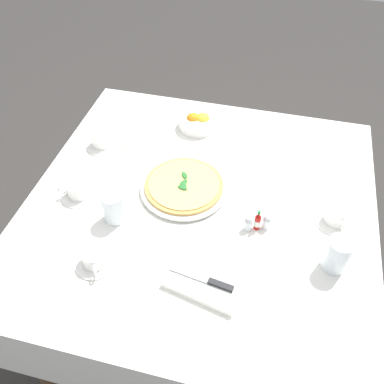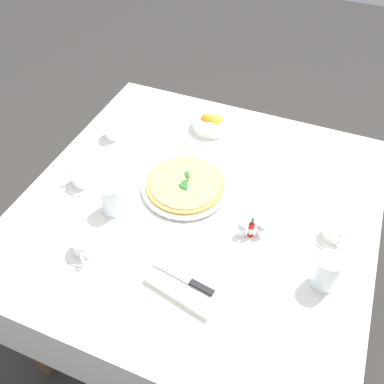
# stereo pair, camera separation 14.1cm
# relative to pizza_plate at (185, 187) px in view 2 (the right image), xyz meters

# --- Properties ---
(ground_plane) EXTENTS (8.00, 8.00, 0.00)m
(ground_plane) POSITION_rel_pizza_plate_xyz_m (-0.07, 0.04, -0.77)
(ground_plane) COLOR #33302D
(dining_table) EXTENTS (1.17, 1.17, 0.75)m
(dining_table) POSITION_rel_pizza_plate_xyz_m (-0.07, 0.04, -0.14)
(dining_table) COLOR white
(dining_table) RESTS_ON ground_plane
(pizza_plate) EXTENTS (0.31, 0.31, 0.02)m
(pizza_plate) POSITION_rel_pizza_plate_xyz_m (0.00, 0.00, 0.00)
(pizza_plate) COLOR white
(pizza_plate) RESTS_ON dining_table
(pizza) EXTENTS (0.28, 0.28, 0.02)m
(pizza) POSITION_rel_pizza_plate_xyz_m (0.00, -0.00, 0.01)
(pizza) COLOR tan
(pizza) RESTS_ON pizza_plate
(coffee_cup_back_corner) EXTENTS (0.13, 0.13, 0.06)m
(coffee_cup_back_corner) POSITION_rel_pizza_plate_xyz_m (-0.52, 0.02, 0.02)
(coffee_cup_back_corner) COLOR white
(coffee_cup_back_corner) RESTS_ON dining_table
(coffee_cup_far_right) EXTENTS (0.13, 0.13, 0.06)m
(coffee_cup_far_right) POSITION_rel_pizza_plate_xyz_m (0.37, -0.16, 0.02)
(coffee_cup_far_right) COLOR white
(coffee_cup_far_right) RESTS_ON dining_table
(coffee_cup_right_edge) EXTENTS (0.13, 0.13, 0.06)m
(coffee_cup_right_edge) POSITION_rel_pizza_plate_xyz_m (0.18, 0.36, 0.01)
(coffee_cup_right_edge) COLOR white
(coffee_cup_right_edge) RESTS_ON dining_table
(coffee_cup_near_left) EXTENTS (0.13, 0.13, 0.06)m
(coffee_cup_near_left) POSITION_rel_pizza_plate_xyz_m (0.35, 0.11, 0.02)
(coffee_cup_near_left) COLOR white
(coffee_cup_near_left) RESTS_ON dining_table
(water_glass_left_edge) EXTENTS (0.07, 0.07, 0.12)m
(water_glass_left_edge) POSITION_rel_pizza_plate_xyz_m (-0.51, 0.20, 0.04)
(water_glass_left_edge) COLOR white
(water_glass_left_edge) RESTS_ON dining_table
(water_glass_center_back) EXTENTS (0.07, 0.07, 0.11)m
(water_glass_center_back) POSITION_rel_pizza_plate_xyz_m (0.19, 0.18, 0.04)
(water_glass_center_back) COLOR white
(water_glass_center_back) RESTS_ON dining_table
(napkin_folded) EXTENTS (0.24, 0.17, 0.02)m
(napkin_folded) POSITION_rel_pizza_plate_xyz_m (-0.15, 0.35, -0.00)
(napkin_folded) COLOR white
(napkin_folded) RESTS_ON dining_table
(dinner_knife) EXTENTS (0.20, 0.05, 0.01)m
(dinner_knife) POSITION_rel_pizza_plate_xyz_m (-0.15, 0.35, 0.01)
(dinner_knife) COLOR silver
(dinner_knife) RESTS_ON napkin_folded
(citrus_bowl) EXTENTS (0.15, 0.15, 0.07)m
(citrus_bowl) POSITION_rel_pizza_plate_xyz_m (0.04, -0.36, 0.02)
(citrus_bowl) COLOR white
(citrus_bowl) RESTS_ON dining_table
(hot_sauce_bottle) EXTENTS (0.02, 0.02, 0.08)m
(hot_sauce_bottle) POSITION_rel_pizza_plate_xyz_m (-0.27, 0.11, 0.02)
(hot_sauce_bottle) COLOR #B7140F
(hot_sauce_bottle) RESTS_ON dining_table
(salt_shaker) EXTENTS (0.03, 0.03, 0.06)m
(salt_shaker) POSITION_rel_pizza_plate_xyz_m (-0.24, 0.12, 0.01)
(salt_shaker) COLOR white
(salt_shaker) RESTS_ON dining_table
(pepper_shaker) EXTENTS (0.03, 0.03, 0.06)m
(pepper_shaker) POSITION_rel_pizza_plate_xyz_m (-0.30, 0.10, 0.01)
(pepper_shaker) COLOR white
(pepper_shaker) RESTS_ON dining_table
(menu_card) EXTENTS (0.04, 0.08, 0.06)m
(menu_card) POSITION_rel_pizza_plate_xyz_m (0.26, -0.09, 0.02)
(menu_card) COLOR white
(menu_card) RESTS_ON dining_table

